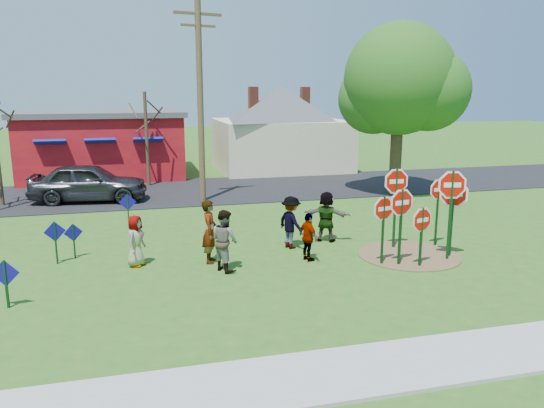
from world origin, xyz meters
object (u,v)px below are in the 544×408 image
Objects in this scene: stop_sign_d at (438,195)px; person_a at (136,241)px; stop_sign_c at (452,195)px; person_b at (210,231)px; utility_pole at (200,99)px; stop_sign_a at (401,210)px; suv at (89,182)px; stop_sign_b at (396,188)px; leafy_tree at (402,85)px.

stop_sign_d is 9.78m from person_a.
person_b is (-7.12, 1.61, -1.09)m from stop_sign_c.
utility_pole is at bearing 134.68° from stop_sign_c.
stop_sign_a reaches higher than person_b.
stop_sign_c reaches higher than person_b.
stop_sign_a is at bearing -67.19° from utility_pole.
stop_sign_c is at bearing -128.59° from suv.
stop_sign_b is at bearing 138.26° from stop_sign_c.
stop_sign_b is 6.18m from person_b.
stop_sign_c is 16.37m from suv.
person_b is at bearing -142.18° from leafy_tree.
stop_sign_b is 8.36m from person_a.
utility_pole is at bearing 8.02° from person_b.
person_a is at bearing 155.75° from stop_sign_a.
person_a is 0.80× the size of person_b.
stop_sign_b is 9.86m from leafy_tree.
stop_sign_c is 9.56m from person_a.
person_a is at bearing 179.14° from stop_sign_b.
person_a is (-8.26, 0.28, -1.24)m from stop_sign_b.
suv is (-11.76, 10.38, -0.81)m from stop_sign_d.
utility_pole is (-6.19, 10.61, 2.67)m from stop_sign_c.
stop_sign_b is at bearing -63.74° from person_a.
stop_sign_c is 1.22× the size of stop_sign_d.
stop_sign_d is 1.55× the size of person_a.
stop_sign_b is at bearing -127.31° from suv.
person_a is at bearing 166.51° from stop_sign_d.
stop_sign_d is at bearing -123.92° from suv.
stop_sign_a reaches higher than stop_sign_d.
utility_pole reaches higher than stop_sign_c.
stop_sign_d is 9.54m from leafy_tree.
utility_pole is (-5.15, 9.06, 2.71)m from stop_sign_b.
stop_sign_c is 0.56× the size of suv.
stop_sign_d is at bearing -4.80° from stop_sign_b.
stop_sign_c is at bearing -118.17° from stop_sign_d.
stop_sign_d is at bearing -64.34° from person_a.
person_b is 13.95m from leafy_tree.
stop_sign_a is 7.89m from person_a.
utility_pole is at bearing 102.63° from stop_sign_a.
utility_pole is 9.60m from leafy_tree.
stop_sign_a is 1.73m from stop_sign_c.
utility_pole is (3.11, 8.79, 3.95)m from person_a.
stop_sign_b is 0.95× the size of stop_sign_c.
stop_sign_b is 1.50m from stop_sign_d.
stop_sign_a is 0.30× the size of leafy_tree.
leafy_tree is at bearing -29.79° from person_a.
stop_sign_a is at bearing -93.39° from person_b.
stop_sign_c is 12.57m from utility_pole.
stop_sign_c is at bearing -72.91° from person_a.
person_a is (-9.73, 0.43, -0.96)m from stop_sign_d.
stop_sign_d is 0.27× the size of utility_pole.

